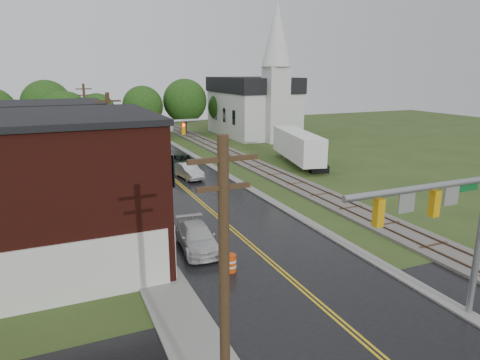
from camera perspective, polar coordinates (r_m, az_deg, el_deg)
main_road at (r=42.09m, az=-8.51°, el=-0.17°), size 10.00×90.00×0.02m
cross_road at (r=18.69m, az=16.64°, el=-20.37°), size 60.00×9.00×0.02m
curb_right at (r=48.30m, az=-3.91°, el=1.85°), size 0.80×70.00×0.12m
sidewalk_left at (r=36.21m, az=-15.89°, el=-2.98°), size 2.40×50.00×0.12m
brick_building at (r=25.28m, az=-27.42°, el=-1.74°), size 14.30×10.30×8.30m
yellow_house at (r=36.14m, az=-24.01°, el=1.53°), size 8.00×7.00×6.40m
darkred_building at (r=45.16m, az=-22.68°, el=2.73°), size 7.00×6.00×4.40m
church at (r=70.25m, az=2.12°, el=10.61°), size 10.40×18.40×20.00m
railroad at (r=49.98m, az=1.06°, el=2.43°), size 3.20×80.00×0.30m
traffic_signal_near at (r=18.83m, az=25.87°, el=-4.10°), size 7.34×0.30×7.20m
traffic_signal_far at (r=37.47m, az=-12.70°, el=5.61°), size 7.34×0.43×7.20m
utility_pole_a at (r=11.61m, az=-2.09°, el=-15.32°), size 1.80×0.28×9.00m
utility_pole_b at (r=32.13m, az=-16.75°, el=3.47°), size 1.80×0.28×9.00m
utility_pole_c at (r=53.83m, az=-19.80°, el=7.43°), size 1.80×0.28×9.00m
tree_left_c at (r=49.77m, az=-27.54°, el=5.90°), size 6.00×6.00×7.65m
tree_left_e at (r=55.60m, az=-22.07°, el=7.52°), size 6.40×6.40×8.16m
suv_dark at (r=47.81m, az=-7.60°, el=2.48°), size 2.86×5.26×1.40m
sedan_silver at (r=42.94m, az=-6.89°, el=1.20°), size 2.13×4.68×1.49m
pickup_white at (r=26.07m, az=-5.77°, el=-7.63°), size 2.52×5.19×1.46m
semi_trailer at (r=49.04m, az=7.74°, el=4.60°), size 5.17×12.05×3.74m
construction_barrel at (r=23.22m, az=-1.23°, el=-11.04°), size 0.63×0.63×1.00m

